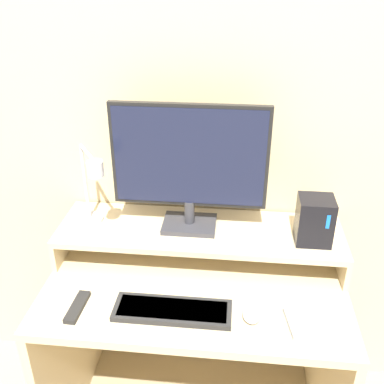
{
  "coord_description": "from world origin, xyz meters",
  "views": [
    {
      "loc": [
        0.12,
        -0.92,
        1.69
      ],
      "look_at": [
        -0.02,
        0.33,
        1.04
      ],
      "focal_mm": 42.0,
      "sensor_mm": 36.0,
      "label": 1
    }
  ],
  "objects": [
    {
      "name": "keyboard",
      "position": [
        -0.06,
        0.14,
        0.71
      ],
      "size": [
        0.37,
        0.12,
        0.02
      ],
      "color": "#282828",
      "rests_on": "desk"
    },
    {
      "name": "router_dock",
      "position": [
        0.39,
        0.41,
        0.91
      ],
      "size": [
        0.12,
        0.11,
        0.16
      ],
      "color": "black",
      "rests_on": "monitor_shelf"
    },
    {
      "name": "monitor",
      "position": [
        -0.04,
        0.46,
        1.08
      ],
      "size": [
        0.53,
        0.15,
        0.46
      ],
      "color": "#38383D",
      "rests_on": "monitor_shelf"
    },
    {
      "name": "wall_back",
      "position": [
        0.0,
        0.63,
        1.25
      ],
      "size": [
        6.0,
        0.05,
        2.5
      ],
      "color": "beige",
      "rests_on": "ground_plane"
    },
    {
      "name": "remote_secondary",
      "position": [
        0.32,
        0.13,
        0.71
      ],
      "size": [
        0.06,
        0.13,
        0.02
      ],
      "color": "#99999E",
      "rests_on": "desk"
    },
    {
      "name": "desk",
      "position": [
        0.0,
        0.3,
        0.49
      ],
      "size": [
        1.02,
        0.6,
        0.7
      ],
      "color": "beige",
      "rests_on": "ground_plane"
    },
    {
      "name": "monitor_shelf",
      "position": [
        0.0,
        0.45,
        0.81
      ],
      "size": [
        1.02,
        0.3,
        0.12
      ],
      "color": "beige",
      "rests_on": "desk"
    },
    {
      "name": "mouse",
      "position": [
        0.19,
        0.15,
        0.72
      ],
      "size": [
        0.06,
        0.08,
        0.03
      ],
      "color": "silver",
      "rests_on": "desk"
    },
    {
      "name": "remote_control",
      "position": [
        -0.36,
        0.13,
        0.71
      ],
      "size": [
        0.04,
        0.14,
        0.02
      ],
      "color": "black",
      "rests_on": "desk"
    },
    {
      "name": "desk_lamp",
      "position": [
        -0.37,
        0.4,
        0.99
      ],
      "size": [
        0.16,
        0.2,
        0.3
      ],
      "color": "silver",
      "rests_on": "monitor_shelf"
    }
  ]
}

